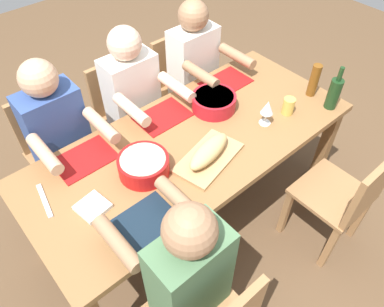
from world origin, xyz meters
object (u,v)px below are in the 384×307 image
diner_near_left (197,69)px  bread_loaf (209,151)px  cutting_board (208,158)px  beer_bottle (314,80)px  napkin_stack (93,207)px  chair_far_left (346,197)px  serving_bowl_pasta (144,165)px  chair_near_right (57,145)px  wine_glass (267,108)px  serving_bowl_greens (214,101)px  dining_table (192,150)px  wine_bottle (334,93)px  cup_far_left (288,106)px  chair_near_center (125,111)px  chair_near_left (181,82)px  diner_far_right (184,273)px  diner_near_right (61,137)px  diner_near_center (136,100)px

diner_near_left → bread_loaf: diner_near_left is taller
cutting_board → beer_bottle: beer_bottle is taller
cutting_board → napkin_stack: napkin_stack is taller
chair_far_left → serving_bowl_pasta: bearing=-39.6°
chair_near_right → wine_glass: size_ratio=5.12×
chair_far_left → serving_bowl_greens: bearing=-74.2°
dining_table → diner_near_left: 0.79m
serving_bowl_greens → napkin_stack: bearing=10.1°
wine_bottle → wine_glass: 0.46m
diner_near_left → bread_loaf: 0.95m
diner_near_left → cutting_board: bearing=52.4°
wine_bottle → cup_far_left: bearing=-28.7°
chair_near_center → chair_far_left: bearing=109.8°
chair_near_left → wine_glass: (0.11, 0.93, 0.37)m
beer_bottle → napkin_stack: bearing=-5.2°
diner_near_left → wine_bottle: diner_near_left is taller
chair_near_left → wine_bottle: bearing=106.1°
chair_near_left → diner_far_right: 1.73m
cutting_board → wine_glass: 0.47m
diner_near_right → beer_bottle: size_ratio=5.45×
chair_near_center → chair_far_left: 1.61m
chair_near_center → bread_loaf: size_ratio=2.66×
diner_far_right → serving_bowl_greens: size_ratio=4.34×
cutting_board → bread_loaf: bearing=0.0°
diner_near_right → napkin_stack: diner_near_right is taller
diner_near_left → bread_loaf: bearing=52.4°
diner_near_left → serving_bowl_pasta: (0.89, 0.59, 0.10)m
serving_bowl_greens → bread_loaf: bearing=43.1°
diner_near_left → bread_loaf: (0.57, 0.75, 0.11)m
serving_bowl_greens → wine_glass: bearing=113.9°
chair_near_center → cutting_board: bearing=88.2°
chair_near_left → chair_near_right: (1.09, 0.00, 0.00)m
wine_bottle → beer_bottle: wine_bottle is taller
napkin_stack → chair_near_left: bearing=-146.9°
chair_near_right → cup_far_left: (-1.15, 0.96, 0.31)m
diner_near_right → chair_far_left: (-1.09, 1.33, -0.21)m
chair_near_left → cutting_board: bearing=58.3°
beer_bottle → wine_glass: beer_bottle is taller
cutting_board → wine_bottle: (-0.89, 0.17, 0.10)m
diner_near_center → cup_far_left: (-0.61, 0.78, 0.10)m
chair_near_center → diner_far_right: (0.54, 1.33, 0.21)m
diner_near_right → chair_far_left: diner_near_right is taller
chair_near_left → diner_near_right: diner_near_right is taller
chair_far_left → diner_far_right: size_ratio=0.71×
chair_near_left → beer_bottle: beer_bottle is taller
chair_near_left → beer_bottle: (-0.33, 0.94, 0.37)m
diner_far_right → wine_glass: size_ratio=7.23×
diner_near_center → serving_bowl_greens: (-0.29, 0.44, 0.10)m
diner_near_center → chair_near_center: bearing=-90.0°
dining_table → cup_far_left: cup_far_left is taller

